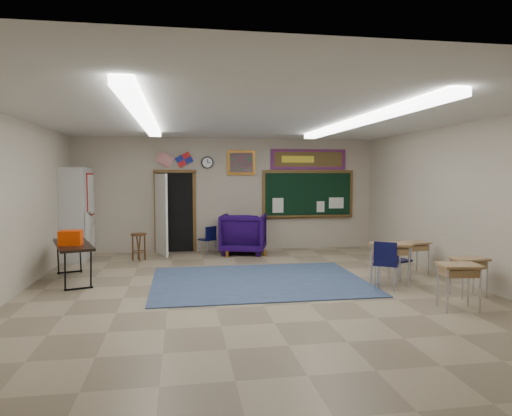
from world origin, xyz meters
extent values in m
plane|color=gray|center=(0.00, 0.00, 0.00)|extent=(9.00, 9.00, 0.00)
cube|color=#AA9F8A|center=(0.00, 4.50, 1.50)|extent=(8.00, 0.04, 3.00)
cube|color=#AA9F8A|center=(0.00, -4.50, 1.50)|extent=(8.00, 0.04, 3.00)
cube|color=#AA9F8A|center=(-4.00, 0.00, 1.50)|extent=(0.04, 9.00, 3.00)
cube|color=#AA9F8A|center=(4.00, 0.00, 1.50)|extent=(0.04, 9.00, 3.00)
cube|color=silver|center=(0.00, 0.00, 3.00)|extent=(8.00, 9.00, 0.04)
cube|color=#38486C|center=(0.20, 0.80, 0.01)|extent=(4.00, 3.00, 0.02)
cube|color=black|center=(-1.40, 4.49, 1.05)|extent=(0.95, 0.04, 2.10)
cube|color=silver|center=(-1.75, 4.05, 1.03)|extent=(0.35, 0.86, 2.05)
cube|color=brown|center=(2.20, 4.47, 1.50)|extent=(2.55, 0.05, 1.30)
cube|color=black|center=(2.20, 4.46, 1.50)|extent=(2.40, 0.03, 1.15)
cube|color=brown|center=(2.20, 4.41, 0.90)|extent=(2.40, 0.12, 0.04)
cube|color=red|center=(2.20, 4.47, 2.45)|extent=(2.10, 0.04, 0.55)
cube|color=brown|center=(2.20, 4.46, 2.45)|extent=(1.90, 0.03, 0.40)
cube|color=#9D611E|center=(0.35, 4.47, 2.35)|extent=(0.75, 0.05, 0.65)
cube|color=#A51466|center=(0.35, 4.46, 2.35)|extent=(0.62, 0.03, 0.52)
cylinder|color=black|center=(-0.55, 4.47, 2.35)|extent=(0.32, 0.05, 0.32)
cylinder|color=white|center=(-0.55, 4.45, 2.35)|extent=(0.26, 0.02, 0.26)
cube|color=#ADADA8|center=(-3.72, 3.85, 1.10)|extent=(0.55, 1.25, 2.20)
imported|color=#160536|center=(0.33, 3.94, 0.52)|extent=(1.37, 1.39, 1.03)
cube|color=#9B7548|center=(2.51, 0.09, 0.76)|extent=(0.68, 0.52, 0.04)
cube|color=brown|center=(2.51, 0.09, 0.65)|extent=(0.59, 0.44, 0.13)
cube|color=#9B7548|center=(3.45, 0.94, 0.65)|extent=(0.64, 0.53, 0.04)
cube|color=brown|center=(3.45, 0.94, 0.55)|extent=(0.55, 0.45, 0.11)
cube|color=#9B7548|center=(2.85, -1.49, 0.68)|extent=(0.63, 0.51, 0.04)
cube|color=brown|center=(2.85, -1.49, 0.58)|extent=(0.55, 0.43, 0.12)
cube|color=#9B7548|center=(3.47, -0.81, 0.64)|extent=(0.56, 0.44, 0.04)
cube|color=brown|center=(3.47, -0.81, 0.55)|extent=(0.49, 0.37, 0.11)
cube|color=black|center=(-3.29, 1.44, 0.70)|extent=(1.10, 1.85, 0.05)
cube|color=red|center=(-3.27, 1.20, 0.86)|extent=(0.39, 0.29, 0.27)
cylinder|color=#523318|center=(-2.25, 3.37, 0.62)|extent=(0.36, 0.36, 0.04)
torus|color=#523318|center=(-2.25, 3.37, 0.21)|extent=(0.30, 0.30, 0.02)
camera|label=1|loc=(-1.24, -7.63, 2.03)|focal=32.00mm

